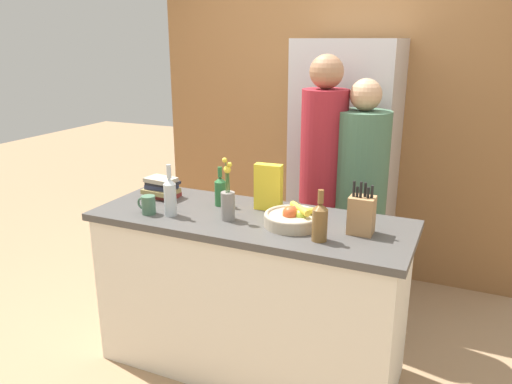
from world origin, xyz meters
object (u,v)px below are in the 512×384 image
object	(u,v)px
flower_vase	(228,201)
bottle_vinegar	(170,196)
bottle_oil	(220,190)
refrigerator	(345,170)
cereal_box	(268,187)
book_stack	(162,188)
person_at_sink	(322,177)
fruit_bowl	(293,218)
knife_block	(362,214)
person_in_blue	(360,195)
coffee_mug	(148,205)
bottle_wine	(320,221)

from	to	relation	value
flower_vase	bottle_vinegar	world-z (taller)	flower_vase
bottle_oil	bottle_vinegar	distance (m)	0.32
refrigerator	cereal_box	xyz separation A→B (m)	(-0.17, -1.06, 0.13)
book_stack	bottle_vinegar	distance (m)	0.35
book_stack	person_at_sink	world-z (taller)	person_at_sink
refrigerator	bottle_vinegar	distance (m)	1.52
fruit_bowl	cereal_box	bearing A→B (deg)	139.45
knife_block	bottle_vinegar	size ratio (longest dim) A/B	0.93
refrigerator	person_at_sink	size ratio (longest dim) A/B	1.05
bottle_oil	person_in_blue	world-z (taller)	person_in_blue
coffee_mug	bottle_oil	distance (m)	0.42
person_in_blue	bottle_vinegar	bearing A→B (deg)	-131.80
cereal_box	coffee_mug	world-z (taller)	cereal_box
person_in_blue	person_at_sink	bearing A→B (deg)	-169.81
book_stack	bottle_vinegar	size ratio (longest dim) A/B	0.72
flower_vase	person_at_sink	distance (m)	0.80
person_in_blue	coffee_mug	bearing A→B (deg)	-134.82
bottle_vinegar	bottle_wine	bearing A→B (deg)	-0.72
flower_vase	bottle_wine	bearing A→B (deg)	-8.43
coffee_mug	person_at_sink	xyz separation A→B (m)	(0.75, 0.83, 0.04)
coffee_mug	person_in_blue	size ratio (longest dim) A/B	0.07
flower_vase	cereal_box	distance (m)	0.28
knife_block	flower_vase	size ratio (longest dim) A/B	0.79
knife_block	flower_vase	bearing A→B (deg)	-172.13
fruit_bowl	book_stack	xyz separation A→B (m)	(-0.90, 0.13, 0.02)
bottle_vinegar	book_stack	bearing A→B (deg)	132.25
person_at_sink	bottle_wine	bearing A→B (deg)	-77.08
knife_block	coffee_mug	size ratio (longest dim) A/B	2.28
bottle_vinegar	bottle_wine	distance (m)	0.86
bottle_wine	bottle_vinegar	bearing A→B (deg)	179.28
fruit_bowl	bottle_vinegar	xyz separation A→B (m)	(-0.67, -0.13, 0.07)
refrigerator	knife_block	distance (m)	1.28
bottle_vinegar	person_in_blue	size ratio (longest dim) A/B	0.18
person_in_blue	knife_block	bearing A→B (deg)	-72.53
knife_block	bottle_oil	world-z (taller)	knife_block
refrigerator	knife_block	xyz separation A→B (m)	(0.39, -1.21, 0.10)
bottle_oil	refrigerator	bearing A→B (deg)	67.61
fruit_bowl	flower_vase	size ratio (longest dim) A/B	0.87
refrigerator	bottle_oil	bearing A→B (deg)	-112.39
bottle_vinegar	person_in_blue	bearing A→B (deg)	43.83
fruit_bowl	flower_vase	xyz separation A→B (m)	(-0.35, -0.06, 0.06)
coffee_mug	fruit_bowl	bearing A→B (deg)	10.96
book_stack	person_at_sink	size ratio (longest dim) A/B	0.12
flower_vase	person_in_blue	size ratio (longest dim) A/B	0.21
book_stack	person_at_sink	xyz separation A→B (m)	(0.86, 0.55, 0.03)
person_at_sink	person_in_blue	world-z (taller)	person_at_sink
refrigerator	flower_vase	bearing A→B (deg)	-103.17
book_stack	coffee_mug	bearing A→B (deg)	-70.00
refrigerator	book_stack	xyz separation A→B (m)	(-0.86, -1.12, 0.06)
flower_vase	person_at_sink	xyz separation A→B (m)	(0.30, 0.73, -0.02)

